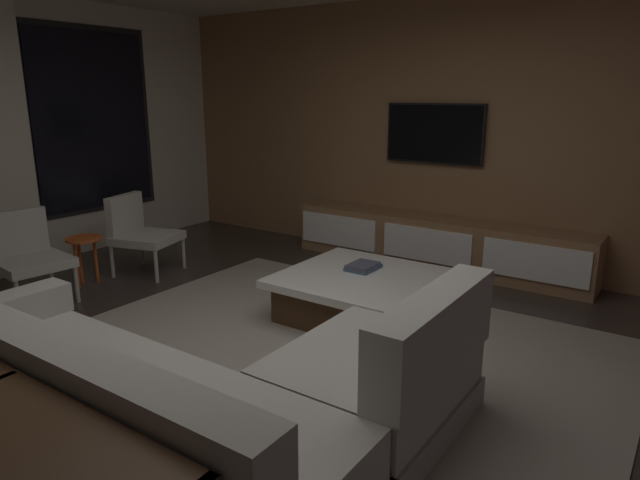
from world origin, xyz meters
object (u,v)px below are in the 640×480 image
(side_stool, at_px, (84,246))
(mounted_tv, at_px, (434,133))
(book_stack_on_coffee_table, at_px, (363,266))
(media_console, at_px, (439,244))
(coffee_table, at_px, (359,295))
(sectional_couch, at_px, (192,404))
(accent_chair_by_curtain, at_px, (27,252))
(accent_chair_near_window, at_px, (139,230))

(side_stool, distance_m, mounted_tv, 3.58)
(book_stack_on_coffee_table, height_order, media_console, media_console)
(coffee_table, xyz_separation_m, media_console, (1.60, 0.00, 0.06))
(sectional_couch, relative_size, accent_chair_by_curtain, 3.21)
(accent_chair_by_curtain, distance_m, side_stool, 0.52)
(accent_chair_near_window, relative_size, mounted_tv, 0.75)
(book_stack_on_coffee_table, bearing_deg, side_stool, 110.05)
(accent_chair_by_curtain, bearing_deg, side_stool, -1.94)
(book_stack_on_coffee_table, bearing_deg, sectional_couch, -172.18)
(accent_chair_near_window, bearing_deg, side_stool, 168.97)
(coffee_table, distance_m, book_stack_on_coffee_table, 0.24)
(book_stack_on_coffee_table, bearing_deg, media_console, -1.75)
(media_console, bearing_deg, mounted_tv, 47.57)
(side_stool, bearing_deg, sectional_couch, -114.11)
(sectional_couch, bearing_deg, mounted_tv, 6.72)
(coffee_table, height_order, book_stack_on_coffee_table, book_stack_on_coffee_table)
(mounted_tv, bearing_deg, sectional_couch, -173.28)
(accent_chair_near_window, relative_size, media_console, 0.25)
(book_stack_on_coffee_table, distance_m, accent_chair_by_curtain, 2.86)
(coffee_table, distance_m, mounted_tv, 2.13)
(coffee_table, distance_m, media_console, 1.60)
(sectional_couch, bearing_deg, accent_chair_near_window, 56.16)
(mounted_tv, bearing_deg, media_console, -132.43)
(side_stool, relative_size, media_console, 0.15)
(book_stack_on_coffee_table, distance_m, side_stool, 2.62)
(accent_chair_by_curtain, relative_size, media_console, 0.25)
(accent_chair_by_curtain, bearing_deg, media_console, -41.17)
(mounted_tv, bearing_deg, accent_chair_near_window, 132.32)
(book_stack_on_coffee_table, bearing_deg, coffee_table, -159.92)
(mounted_tv, bearing_deg, accent_chair_by_curtain, 142.82)
(sectional_couch, height_order, accent_chair_near_window, sectional_couch)
(accent_chair_near_window, height_order, accent_chair_by_curtain, same)
(media_console, distance_m, mounted_tv, 1.13)
(media_console, bearing_deg, accent_chair_by_curtain, 138.83)
(accent_chair_near_window, xyz_separation_m, mounted_tv, (2.01, -2.21, 0.92))
(accent_chair_near_window, bearing_deg, mounted_tv, -47.68)
(accent_chair_near_window, distance_m, accent_chair_by_curtain, 1.07)
(coffee_table, bearing_deg, media_console, 0.05)
(accent_chair_near_window, bearing_deg, coffee_table, -84.57)
(media_console, xyz_separation_m, mounted_tv, (0.18, 0.20, 1.10))
(sectional_couch, relative_size, media_console, 0.81)
(coffee_table, bearing_deg, accent_chair_by_curtain, 117.05)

